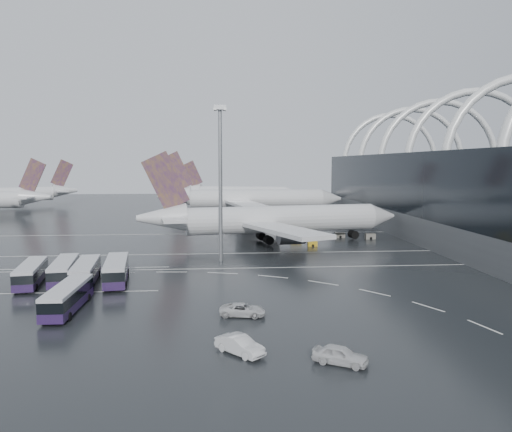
{
  "coord_description": "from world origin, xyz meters",
  "views": [
    {
      "loc": [
        -1.77,
        -84.26,
        17.47
      ],
      "look_at": [
        6.02,
        15.05,
        7.0
      ],
      "focal_mm": 35.0,
      "sensor_mm": 36.0,
      "label": 1
    }
  ],
  "objects": [
    {
      "name": "van_curve_a",
      "position": [
        1.07,
        -28.45,
        0.73
      ],
      "size": [
        5.63,
        3.31,
        1.47
      ],
      "primitive_type": "imported",
      "rotation": [
        0.0,
        0.0,
        1.4
      ],
      "color": "silver",
      "rests_on": "ground"
    },
    {
      "name": "gse_cart_belly_b",
      "position": [
        27.27,
        31.09,
        0.62
      ],
      "size": [
        2.26,
        1.34,
        1.23
      ],
      "primitive_type": "cube",
      "color": "slate",
      "rests_on": "ground"
    },
    {
      "name": "airliner_main",
      "position": [
        9.71,
        24.52,
        5.04
      ],
      "size": [
        59.3,
        51.32,
        20.13
      ],
      "rotation": [
        0.0,
        0.0,
        0.18
      ],
      "color": "silver",
      "rests_on": "ground"
    },
    {
      "name": "bus_row_far_c",
      "position": [
        -19.61,
        -24.67,
        1.69
      ],
      "size": [
        3.14,
        12.54,
        3.08
      ],
      "rotation": [
        0.0,
        0.0,
        1.56
      ],
      "color": "#21133C",
      "rests_on": "ground"
    },
    {
      "name": "lane_marking_near",
      "position": [
        0.0,
        -2.0,
        0.01
      ],
      "size": [
        120.0,
        0.25,
        0.01
      ],
      "primitive_type": "cube",
      "color": "white",
      "rests_on": "ground"
    },
    {
      "name": "ground",
      "position": [
        0.0,
        0.0,
        0.0
      ],
      "size": [
        420.0,
        420.0,
        0.0
      ],
      "primitive_type": "plane",
      "color": "black",
      "rests_on": "ground"
    },
    {
      "name": "floodlight_mast",
      "position": [
        -1.15,
        4.45,
        17.35
      ],
      "size": [
        2.11,
        2.11,
        27.58
      ],
      "color": "gray",
      "rests_on": "ground"
    },
    {
      "name": "jet_remote_far",
      "position": [
        -81.56,
        127.89,
        5.01
      ],
      "size": [
        42.88,
        34.98,
        19.4
      ],
      "rotation": [
        0.0,
        0.0,
        3.55
      ],
      "color": "silver",
      "rests_on": "ground"
    },
    {
      "name": "bus_row_near_c",
      "position": [
        -21.0,
        -11.03,
        1.74
      ],
      "size": [
        4.37,
        13.12,
        3.17
      ],
      "rotation": [
        0.0,
        0.0,
        1.69
      ],
      "color": "#21133C",
      "rests_on": "ground"
    },
    {
      "name": "gse_cart_belly_e",
      "position": [
        16.24,
        27.83,
        0.66
      ],
      "size": [
        2.42,
        1.43,
        1.32
      ],
      "primitive_type": "cube",
      "color": "gold",
      "rests_on": "ground"
    },
    {
      "name": "terminal",
      "position": [
        61.56,
        19.84,
        10.87
      ],
      "size": [
        42.0,
        160.0,
        34.9
      ],
      "color": "#56595B",
      "rests_on": "ground"
    },
    {
      "name": "lane_marking_mid",
      "position": [
        0.0,
        12.0,
        0.01
      ],
      "size": [
        120.0,
        0.25,
        0.01
      ],
      "primitive_type": "cube",
      "color": "white",
      "rests_on": "ground"
    },
    {
      "name": "gse_cart_belly_d",
      "position": [
        33.76,
        28.31,
        0.63
      ],
      "size": [
        2.3,
        1.36,
        1.26
      ],
      "primitive_type": "cube",
      "color": "slate",
      "rests_on": "ground"
    },
    {
      "name": "bus_row_near_a",
      "position": [
        -28.76,
        -10.97,
        1.68
      ],
      "size": [
        4.77,
        12.69,
        3.05
      ],
      "rotation": [
        0.0,
        0.0,
        1.73
      ],
      "color": "#21133C",
      "rests_on": "ground"
    },
    {
      "name": "bus_row_near_d",
      "position": [
        -16.73,
        -10.38,
        1.82
      ],
      "size": [
        4.81,
        13.72,
        3.31
      ],
      "rotation": [
        0.0,
        0.0,
        1.71
      ],
      "color": "#21133C",
      "rests_on": "ground"
    },
    {
      "name": "airliner_gate_c",
      "position": [
        6.56,
        133.81,
        4.73
      ],
      "size": [
        52.58,
        47.77,
        18.92
      ],
      "rotation": [
        0.0,
        0.0,
        -0.25
      ],
      "color": "silver",
      "rests_on": "ground"
    },
    {
      "name": "van_curve_b",
      "position": [
        8.87,
        -42.94,
        0.83
      ],
      "size": [
        5.21,
        4.09,
        1.66
      ],
      "primitive_type": "imported",
      "rotation": [
        0.0,
        0.0,
        1.06
      ],
      "color": "silver",
      "rests_on": "ground"
    },
    {
      "name": "lane_marking_far",
      "position": [
        0.0,
        40.0,
        0.01
      ],
      "size": [
        120.0,
        0.25,
        0.01
      ],
      "primitive_type": "cube",
      "color": "white",
      "rests_on": "ground"
    },
    {
      "name": "bus_row_near_b",
      "position": [
        -24.54,
        -9.49,
        1.73
      ],
      "size": [
        4.66,
        13.05,
        3.14
      ],
      "rotation": [
        0.0,
        0.0,
        1.71
      ],
      "color": "#21133C",
      "rests_on": "ground"
    },
    {
      "name": "gse_cart_belly_a",
      "position": [
        18.4,
        19.26,
        0.54
      ],
      "size": [
        1.98,
        1.17,
        1.08
      ],
      "primitive_type": "cube",
      "color": "gold",
      "rests_on": "ground"
    },
    {
      "name": "bus_bay_line_north",
      "position": [
        -24.0,
        0.0,
        0.01
      ],
      "size": [
        28.0,
        0.25,
        0.01
      ],
      "primitive_type": "cube",
      "color": "white",
      "rests_on": "ground"
    },
    {
      "name": "bus_bay_line_south",
      "position": [
        -24.0,
        -16.0,
        0.01
      ],
      "size": [
        28.0,
        0.25,
        0.01
      ],
      "primitive_type": "cube",
      "color": "white",
      "rests_on": "ground"
    },
    {
      "name": "van_curve_c",
      "position": [
        0.22,
        -39.9,
        0.85
      ],
      "size": [
        4.78,
        5.0,
        1.69
      ],
      "primitive_type": "imported",
      "rotation": [
        0.0,
        0.0,
        0.74
      ],
      "color": "silver",
      "rests_on": "ground"
    },
    {
      "name": "airliner_gate_b",
      "position": [
        8.33,
        83.68,
        5.43
      ],
      "size": [
        62.26,
        56.17,
        21.68
      ],
      "rotation": [
        0.0,
        0.0,
        -0.02
      ],
      "color": "silver",
      "rests_on": "ground"
    }
  ]
}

